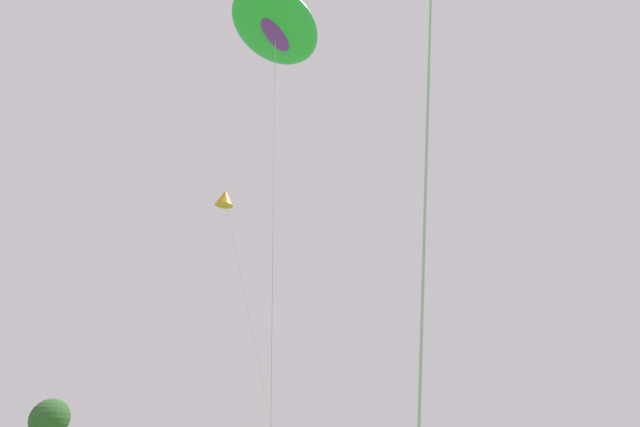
# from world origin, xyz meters

# --- Properties ---
(big_show_kite) EXTENTS (10.09, 4.13, 19.46)m
(big_show_kite) POSITION_xyz_m (2.60, 15.40, 18.87)
(big_show_kite) COLOR green
(big_show_kite) RESTS_ON ground
(small_kite_tiny_distant) EXTENTS (4.72, 3.35, 17.05)m
(small_kite_tiny_distant) POSITION_xyz_m (9.82, 24.67, 16.46)
(small_kite_tiny_distant) COLOR orange
(small_kite_tiny_distant) RESTS_ON ground
(tree_shrub_far) EXTENTS (4.56, 4.56, 9.84)m
(tree_shrub_far) POSITION_xyz_m (26.93, 67.65, 7.48)
(tree_shrub_far) COLOR #513823
(tree_shrub_far) RESTS_ON ground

